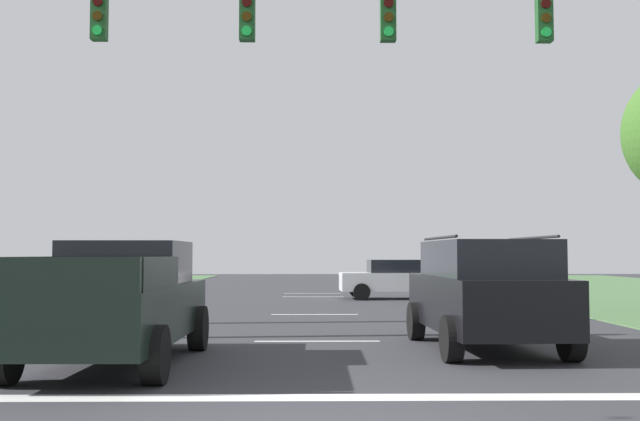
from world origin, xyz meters
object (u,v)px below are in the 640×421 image
distant_car_crossing_white (396,279)px  distant_car_far_parked (455,284)px  pickup_truck (118,303)px  overhead_signal_span (323,114)px  distant_car_oncoming (50,279)px  suv_black (485,291)px

distant_car_crossing_white → distant_car_far_parked: size_ratio=0.98×
pickup_truck → distant_car_far_parked: 14.02m
overhead_signal_span → distant_car_far_parked: size_ratio=3.69×
overhead_signal_span → distant_car_oncoming: 18.00m
suv_black → overhead_signal_span: bearing=150.5°
distant_car_crossing_white → pickup_truck: bearing=-110.0°
pickup_truck → distant_car_crossing_white: bearing=70.0°
suv_black → distant_car_crossing_white: bearing=89.4°
distant_car_far_parked → distant_car_crossing_white: bearing=101.7°
suv_black → distant_car_oncoming: size_ratio=1.13×
distant_car_far_parked → pickup_truck: bearing=-122.8°
distant_car_crossing_white → distant_car_oncoming: bearing=179.7°
suv_black → distant_car_oncoming: 20.69m
suv_black → distant_car_far_parked: bearing=82.3°
pickup_truck → suv_black: 6.46m
overhead_signal_span → suv_black: size_ratio=3.36×
distant_car_crossing_white → suv_black: bearing=-90.6°
overhead_signal_span → distant_car_crossing_white: size_ratio=3.76×
overhead_signal_span → distant_car_oncoming: overhead_signal_span is taller
overhead_signal_span → distant_car_crossing_white: overhead_signal_span is taller
overhead_signal_span → suv_black: (2.93, -1.66, -3.55)m
pickup_truck → suv_black: suv_black is taller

